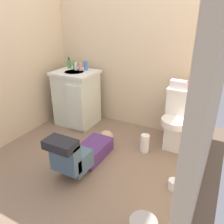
{
  "coord_description": "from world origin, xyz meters",
  "views": [
    {
      "loc": [
        1.29,
        -1.91,
        1.64
      ],
      "look_at": [
        0.05,
        0.43,
        0.45
      ],
      "focal_mm": 36.78,
      "sensor_mm": 36.0,
      "label": 1
    }
  ],
  "objects_px": {
    "toilet": "(177,120)",
    "bottle_green": "(74,65)",
    "faucet": "(80,66)",
    "tissue_box": "(180,84)",
    "bottle_blue": "(86,66)",
    "toiletry_bag": "(192,86)",
    "vanity_cabinet": "(77,98)",
    "bottle_white": "(76,66)",
    "toilet_paper_roll": "(174,184)",
    "soap_dispenser": "(69,64)",
    "person_plumber": "(83,152)",
    "paper_towel_roll": "(145,143)",
    "bottle_pink": "(80,67)"
  },
  "relations": [
    {
      "from": "vanity_cabinet",
      "to": "toilet_paper_roll",
      "type": "distance_m",
      "value": 1.9
    },
    {
      "from": "toiletry_bag",
      "to": "bottle_pink",
      "type": "distance_m",
      "value": 1.58
    },
    {
      "from": "bottle_green",
      "to": "toiletry_bag",
      "type": "bearing_deg",
      "value": 0.43
    },
    {
      "from": "soap_dispenser",
      "to": "toilet_paper_roll",
      "type": "bearing_deg",
      "value": -25.09
    },
    {
      "from": "bottle_green",
      "to": "toilet_paper_roll",
      "type": "bearing_deg",
      "value": -26.3
    },
    {
      "from": "bottle_white",
      "to": "paper_towel_roll",
      "type": "height_order",
      "value": "bottle_white"
    },
    {
      "from": "bottle_pink",
      "to": "bottle_blue",
      "type": "distance_m",
      "value": 0.09
    },
    {
      "from": "toilet",
      "to": "toiletry_bag",
      "type": "height_order",
      "value": "toiletry_bag"
    },
    {
      "from": "bottle_pink",
      "to": "toilet_paper_roll",
      "type": "bearing_deg",
      "value": -26.78
    },
    {
      "from": "soap_dispenser",
      "to": "bottle_green",
      "type": "distance_m",
      "value": 0.1
    },
    {
      "from": "person_plumber",
      "to": "toilet_paper_roll",
      "type": "height_order",
      "value": "person_plumber"
    },
    {
      "from": "bottle_green",
      "to": "bottle_white",
      "type": "relative_size",
      "value": 1.02
    },
    {
      "from": "tissue_box",
      "to": "soap_dispenser",
      "type": "height_order",
      "value": "soap_dispenser"
    },
    {
      "from": "person_plumber",
      "to": "bottle_blue",
      "type": "distance_m",
      "value": 1.36
    },
    {
      "from": "bottle_white",
      "to": "tissue_box",
      "type": "bearing_deg",
      "value": 2.58
    },
    {
      "from": "faucet",
      "to": "toilet_paper_roll",
      "type": "xyz_separation_m",
      "value": [
        1.7,
        -0.91,
        -0.82
      ]
    },
    {
      "from": "vanity_cabinet",
      "to": "toiletry_bag",
      "type": "xyz_separation_m",
      "value": [
        1.61,
        0.14,
        0.39
      ]
    },
    {
      "from": "bottle_pink",
      "to": "bottle_white",
      "type": "bearing_deg",
      "value": -178.36
    },
    {
      "from": "faucet",
      "to": "tissue_box",
      "type": "height_order",
      "value": "faucet"
    },
    {
      "from": "person_plumber",
      "to": "soap_dispenser",
      "type": "bearing_deg",
      "value": 131.93
    },
    {
      "from": "faucet",
      "to": "bottle_blue",
      "type": "bearing_deg",
      "value": -1.07
    },
    {
      "from": "person_plumber",
      "to": "paper_towel_roll",
      "type": "height_order",
      "value": "person_plumber"
    },
    {
      "from": "vanity_cabinet",
      "to": "soap_dispenser",
      "type": "bearing_deg",
      "value": 146.9
    },
    {
      "from": "toilet",
      "to": "bottle_green",
      "type": "height_order",
      "value": "bottle_green"
    },
    {
      "from": "bottle_white",
      "to": "toilet_paper_roll",
      "type": "xyz_separation_m",
      "value": [
        1.73,
        -0.83,
        -0.83
      ]
    },
    {
      "from": "toiletry_bag",
      "to": "bottle_blue",
      "type": "bearing_deg",
      "value": 179.89
    },
    {
      "from": "soap_dispenser",
      "to": "bottle_white",
      "type": "xyz_separation_m",
      "value": [
        0.16,
        -0.05,
        -0.01
      ]
    },
    {
      "from": "toilet",
      "to": "tissue_box",
      "type": "relative_size",
      "value": 3.41
    },
    {
      "from": "toilet",
      "to": "toilet_paper_roll",
      "type": "distance_m",
      "value": 0.89
    },
    {
      "from": "vanity_cabinet",
      "to": "tissue_box",
      "type": "height_order",
      "value": "tissue_box"
    },
    {
      "from": "tissue_box",
      "to": "paper_towel_roll",
      "type": "height_order",
      "value": "tissue_box"
    },
    {
      "from": "person_plumber",
      "to": "soap_dispenser",
      "type": "distance_m",
      "value": 1.5
    },
    {
      "from": "person_plumber",
      "to": "bottle_white",
      "type": "bearing_deg",
      "value": 127.76
    },
    {
      "from": "toilet",
      "to": "toilet_paper_roll",
      "type": "height_order",
      "value": "toilet"
    },
    {
      "from": "soap_dispenser",
      "to": "bottle_blue",
      "type": "height_order",
      "value": "soap_dispenser"
    },
    {
      "from": "soap_dispenser",
      "to": "faucet",
      "type": "bearing_deg",
      "value": 6.01
    },
    {
      "from": "person_plumber",
      "to": "tissue_box",
      "type": "relative_size",
      "value": 4.84
    },
    {
      "from": "toilet",
      "to": "bottle_pink",
      "type": "distance_m",
      "value": 1.55
    },
    {
      "from": "person_plumber",
      "to": "soap_dispenser",
      "type": "relative_size",
      "value": 6.42
    },
    {
      "from": "toiletry_bag",
      "to": "toilet_paper_roll",
      "type": "height_order",
      "value": "toiletry_bag"
    },
    {
      "from": "toilet",
      "to": "bottle_blue",
      "type": "distance_m",
      "value": 1.51
    },
    {
      "from": "toilet",
      "to": "paper_towel_roll",
      "type": "bearing_deg",
      "value": -133.2
    },
    {
      "from": "vanity_cabinet",
      "to": "bottle_blue",
      "type": "bearing_deg",
      "value": 55.81
    },
    {
      "from": "vanity_cabinet",
      "to": "bottle_pink",
      "type": "relative_size",
      "value": 7.48
    },
    {
      "from": "bottle_green",
      "to": "toilet_paper_roll",
      "type": "height_order",
      "value": "bottle_green"
    },
    {
      "from": "tissue_box",
      "to": "bottle_white",
      "type": "height_order",
      "value": "bottle_white"
    },
    {
      "from": "bottle_white",
      "to": "bottle_blue",
      "type": "xyz_separation_m",
      "value": [
        0.13,
        0.07,
        0.01
      ]
    },
    {
      "from": "bottle_white",
      "to": "paper_towel_roll",
      "type": "xyz_separation_m",
      "value": [
        1.24,
        -0.34,
        -0.76
      ]
    },
    {
      "from": "paper_towel_roll",
      "to": "toilet_paper_roll",
      "type": "distance_m",
      "value": 0.7
    },
    {
      "from": "tissue_box",
      "to": "soap_dispenser",
      "type": "distance_m",
      "value": 1.66
    }
  ]
}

